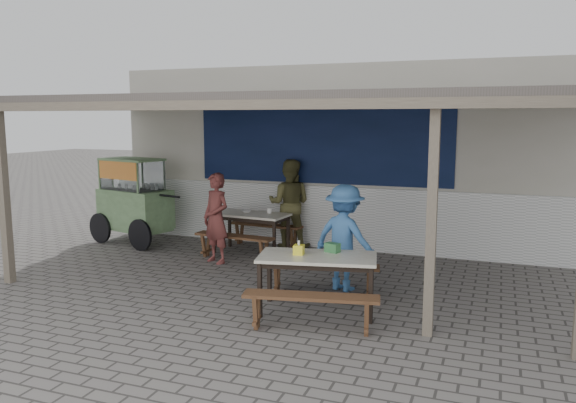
# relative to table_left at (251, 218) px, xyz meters

# --- Properties ---
(ground) EXTENTS (60.00, 60.00, 0.00)m
(ground) POSITION_rel_table_left_xyz_m (1.23, -2.04, -0.67)
(ground) COLOR #64605B
(ground) RESTS_ON ground
(back_wall) EXTENTS (9.00, 1.28, 3.50)m
(back_wall) POSITION_rel_table_left_xyz_m (1.23, 1.54, 1.05)
(back_wall) COLOR beige
(back_wall) RESTS_ON ground
(warung_roof) EXTENTS (9.00, 4.21, 2.81)m
(warung_roof) POSITION_rel_table_left_xyz_m (1.25, -1.14, 2.04)
(warung_roof) COLOR #4F4844
(warung_roof) RESTS_ON ground
(table_left) EXTENTS (1.45, 0.80, 0.75)m
(table_left) POSITION_rel_table_left_xyz_m (0.00, 0.00, 0.00)
(table_left) COLOR silver
(table_left) RESTS_ON ground
(bench_left_street) EXTENTS (1.51, 0.41, 0.45)m
(bench_left_street) POSITION_rel_table_left_xyz_m (-0.05, -0.59, -0.33)
(bench_left_street) COLOR brown
(bench_left_street) RESTS_ON ground
(bench_left_wall) EXTENTS (1.51, 0.41, 0.45)m
(bench_left_wall) POSITION_rel_table_left_xyz_m (0.05, 0.59, -0.33)
(bench_left_wall) COLOR brown
(bench_left_wall) RESTS_ON ground
(table_right) EXTENTS (1.62, 1.05, 0.75)m
(table_right) POSITION_rel_table_left_xyz_m (2.14, -2.64, 0.00)
(table_right) COLOR silver
(table_right) RESTS_ON ground
(bench_right_street) EXTENTS (1.62, 0.60, 0.45)m
(bench_right_street) POSITION_rel_table_left_xyz_m (2.28, -3.32, -0.33)
(bench_right_street) COLOR brown
(bench_right_street) RESTS_ON ground
(bench_right_wall) EXTENTS (1.62, 0.60, 0.45)m
(bench_right_wall) POSITION_rel_table_left_xyz_m (2.00, -1.95, -0.33)
(bench_right_wall) COLOR brown
(bench_right_wall) RESTS_ON ground
(vendor_cart) EXTENTS (2.20, 1.19, 1.71)m
(vendor_cart) POSITION_rel_table_left_xyz_m (-2.53, -0.05, 0.26)
(vendor_cart) COLOR #729A67
(vendor_cart) RESTS_ON ground
(patron_street_side) EXTENTS (0.67, 0.57, 1.57)m
(patron_street_side) POSITION_rel_table_left_xyz_m (-0.27, -0.84, 0.11)
(patron_street_side) COLOR brown
(patron_street_side) RESTS_ON ground
(patron_wall_side) EXTENTS (0.92, 0.77, 1.72)m
(patron_wall_side) POSITION_rel_table_left_xyz_m (0.50, 0.71, 0.19)
(patron_wall_side) COLOR brown
(patron_wall_side) RESTS_ON ground
(patron_right_table) EXTENTS (1.13, 0.85, 1.55)m
(patron_right_table) POSITION_rel_table_left_xyz_m (2.21, -1.57, 0.10)
(patron_right_table) COLOR #3C70B0
(patron_right_table) RESTS_ON ground
(tissue_box) EXTENTS (0.14, 0.14, 0.13)m
(tissue_box) POSITION_rel_table_left_xyz_m (1.90, -2.67, 0.14)
(tissue_box) COLOR yellow
(tissue_box) RESTS_ON table_right
(donation_box) EXTENTS (0.21, 0.17, 0.12)m
(donation_box) POSITION_rel_table_left_xyz_m (2.27, -2.39, 0.14)
(donation_box) COLOR #32723E
(donation_box) RESTS_ON table_right
(condiment_jar) EXTENTS (0.08, 0.08, 0.09)m
(condiment_jar) POSITION_rel_table_left_xyz_m (0.31, 0.16, 0.13)
(condiment_jar) COLOR white
(condiment_jar) RESTS_ON table_left
(condiment_bowl) EXTENTS (0.24, 0.24, 0.04)m
(condiment_bowl) POSITION_rel_table_left_xyz_m (-0.12, 0.08, 0.10)
(condiment_bowl) COLOR white
(condiment_bowl) RESTS_ON table_left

